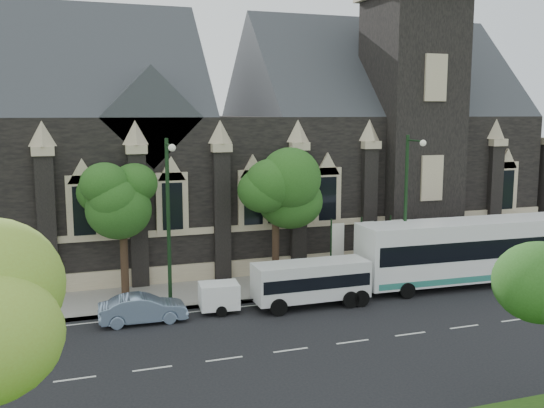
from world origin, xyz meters
name	(u,v)px	position (x,y,z in m)	size (l,w,h in m)	color
ground	(291,350)	(0.00, 0.00, 0.00)	(160.00, 160.00, 0.00)	black
sidewalk	(233,290)	(0.00, 9.50, 0.07)	(80.00, 5.00, 0.15)	gray
museum	(265,142)	(5.12, 18.78, 8.17)	(40.00, 17.70, 29.90)	black
tree_walk_right	(278,187)	(3.21, 10.71, 5.82)	(4.08, 4.08, 7.80)	black
tree_walk_left	(125,195)	(-5.80, 10.70, 5.73)	(3.91, 3.91, 7.64)	black
street_lamp_near	(408,202)	(10.00, 7.09, 5.11)	(0.36, 1.88, 9.00)	black
street_lamp_mid	(169,215)	(-4.00, 7.09, 5.11)	(0.36, 1.88, 9.00)	black
banner_flag_left	(335,245)	(6.29, 9.00, 2.38)	(0.90, 0.10, 4.00)	black
banner_flag_center	(365,243)	(8.29, 9.00, 2.38)	(0.90, 0.10, 4.00)	black
banner_flag_right	(394,241)	(10.29, 9.00, 2.38)	(0.90, 0.10, 4.00)	black
tour_coach	(467,250)	(13.59, 6.15, 2.13)	(13.56, 3.47, 3.93)	white
shuttle_bus	(312,280)	(3.26, 5.45, 1.40)	(6.24, 2.26, 2.41)	silver
box_trailer	(219,296)	(-1.69, 6.02, 0.88)	(2.95, 1.74, 1.55)	white
sedan	(143,309)	(-5.63, 5.72, 0.70)	(1.49, 4.28, 1.41)	#7C94B4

